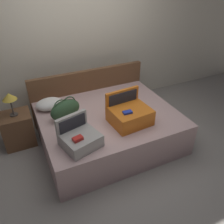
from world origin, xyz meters
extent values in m
plane|color=gray|center=(0.00, 0.00, 0.00)|extent=(12.00, 12.00, 0.00)
cube|color=beige|center=(0.00, 1.65, 1.30)|extent=(8.00, 0.10, 2.60)
cube|color=#BC9993|center=(0.00, 0.40, 0.26)|extent=(1.96, 1.59, 0.51)
cube|color=brown|center=(0.00, 1.24, 0.44)|extent=(2.00, 0.08, 0.88)
cube|color=#D16619|center=(0.18, 0.06, 0.62)|extent=(0.55, 0.45, 0.22)
cube|color=#28282D|center=(0.18, 0.06, 0.66)|extent=(0.48, 0.40, 0.15)
cube|color=#1E33A5|center=(0.09, 0.00, 0.75)|extent=(0.12, 0.08, 0.03)
cube|color=#D16619|center=(0.16, 0.28, 0.72)|extent=(0.52, 0.08, 0.41)
cube|color=#28282D|center=(0.16, 0.26, 0.72)|extent=(0.44, 0.05, 0.35)
cube|color=gray|center=(-0.58, -0.11, 0.59)|extent=(0.49, 0.45, 0.16)
cube|color=#28282D|center=(-0.58, -0.11, 0.62)|extent=(0.43, 0.39, 0.11)
cube|color=#B21E19|center=(-0.64, -0.17, 0.69)|extent=(0.13, 0.10, 0.04)
cube|color=gray|center=(-0.64, 0.08, 0.69)|extent=(0.41, 0.15, 0.35)
cube|color=#28282D|center=(-0.63, 0.05, 0.69)|extent=(0.34, 0.10, 0.30)
ellipsoid|color=#2D4C2D|center=(-0.59, 0.54, 0.66)|extent=(0.48, 0.32, 0.29)
torus|color=#2D4C2D|center=(-0.66, 0.52, 0.74)|extent=(0.21, 0.07, 0.21)
torus|color=#2D4C2D|center=(-0.53, 0.56, 0.74)|extent=(0.21, 0.07, 0.21)
ellipsoid|color=gold|center=(0.27, 0.52, 0.60)|extent=(0.48, 0.33, 0.17)
ellipsoid|color=white|center=(-0.74, 0.90, 0.60)|extent=(0.40, 0.28, 0.17)
cube|color=brown|center=(-1.26, 0.95, 0.26)|extent=(0.44, 0.40, 0.52)
cylinder|color=#3F3833|center=(-1.26, 0.95, 0.53)|extent=(0.12, 0.12, 0.01)
cylinder|color=#4C443D|center=(-1.26, 0.95, 0.65)|extent=(0.02, 0.02, 0.24)
cone|color=gold|center=(-1.26, 0.95, 0.82)|extent=(0.20, 0.20, 0.10)
camera|label=1|loc=(-1.15, -2.18, 2.36)|focal=36.94mm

